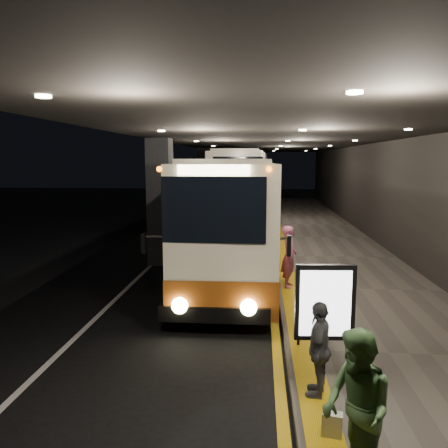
{
  "coord_description": "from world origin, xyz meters",
  "views": [
    {
      "loc": [
        2.0,
        -10.97,
        3.65
      ],
      "look_at": [
        0.88,
        2.3,
        1.7
      ],
      "focal_mm": 35.0,
      "sensor_mm": 36.0,
      "label": 1
    }
  ],
  "objects_px": {
    "passenger_waiting_green": "(357,409)",
    "stanchion_post": "(299,318)",
    "passenger_waiting_grey": "(319,349)",
    "coach_second": "(243,187)",
    "info_sign": "(325,305)",
    "bag_plain": "(332,425)",
    "passenger_boarding": "(289,257)",
    "coach_main": "(232,220)"
  },
  "relations": [
    {
      "from": "passenger_waiting_green",
      "to": "stanchion_post",
      "type": "distance_m",
      "value": 3.6
    },
    {
      "from": "passenger_waiting_green",
      "to": "passenger_waiting_grey",
      "type": "bearing_deg",
      "value": 168.45
    },
    {
      "from": "coach_second",
      "to": "passenger_waiting_green",
      "type": "distance_m",
      "value": 22.94
    },
    {
      "from": "info_sign",
      "to": "stanchion_post",
      "type": "relative_size",
      "value": 1.76
    },
    {
      "from": "passenger_waiting_grey",
      "to": "bag_plain",
      "type": "xyz_separation_m",
      "value": [
        0.05,
        -1.0,
        -0.57
      ]
    },
    {
      "from": "passenger_boarding",
      "to": "info_sign",
      "type": "xyz_separation_m",
      "value": [
        0.2,
        -5.35,
        0.45
      ]
    },
    {
      "from": "passenger_waiting_grey",
      "to": "bag_plain",
      "type": "relative_size",
      "value": 4.6
    },
    {
      "from": "passenger_waiting_grey",
      "to": "passenger_waiting_green",
      "type": "bearing_deg",
      "value": 18.75
    },
    {
      "from": "info_sign",
      "to": "stanchion_post",
      "type": "height_order",
      "value": "info_sign"
    },
    {
      "from": "bag_plain",
      "to": "info_sign",
      "type": "height_order",
      "value": "info_sign"
    },
    {
      "from": "coach_second",
      "to": "bag_plain",
      "type": "bearing_deg",
      "value": -82.77
    },
    {
      "from": "info_sign",
      "to": "stanchion_post",
      "type": "bearing_deg",
      "value": 95.92
    },
    {
      "from": "coach_second",
      "to": "stanchion_post",
      "type": "height_order",
      "value": "coach_second"
    },
    {
      "from": "coach_main",
      "to": "passenger_boarding",
      "type": "height_order",
      "value": "coach_main"
    },
    {
      "from": "info_sign",
      "to": "stanchion_post",
      "type": "distance_m",
      "value": 1.68
    },
    {
      "from": "coach_main",
      "to": "coach_second",
      "type": "height_order",
      "value": "coach_second"
    },
    {
      "from": "coach_second",
      "to": "info_sign",
      "type": "height_order",
      "value": "coach_second"
    },
    {
      "from": "passenger_waiting_green",
      "to": "bag_plain",
      "type": "height_order",
      "value": "passenger_waiting_green"
    },
    {
      "from": "passenger_waiting_green",
      "to": "info_sign",
      "type": "height_order",
      "value": "info_sign"
    },
    {
      "from": "passenger_boarding",
      "to": "coach_second",
      "type": "bearing_deg",
      "value": 14.03
    },
    {
      "from": "coach_second",
      "to": "passenger_waiting_grey",
      "type": "height_order",
      "value": "coach_second"
    },
    {
      "from": "coach_main",
      "to": "info_sign",
      "type": "xyz_separation_m",
      "value": [
        1.92,
        -7.61,
        -0.25
      ]
    },
    {
      "from": "coach_second",
      "to": "stanchion_post",
      "type": "bearing_deg",
      "value": -82.59
    },
    {
      "from": "info_sign",
      "to": "coach_second",
      "type": "bearing_deg",
      "value": 92.05
    },
    {
      "from": "bag_plain",
      "to": "stanchion_post",
      "type": "distance_m",
      "value": 2.81
    },
    {
      "from": "passenger_boarding",
      "to": "bag_plain",
      "type": "height_order",
      "value": "passenger_boarding"
    },
    {
      "from": "passenger_waiting_grey",
      "to": "coach_second",
      "type": "bearing_deg",
      "value": -160.84
    },
    {
      "from": "coach_second",
      "to": "info_sign",
      "type": "distance_m",
      "value": 20.83
    },
    {
      "from": "passenger_boarding",
      "to": "bag_plain",
      "type": "relative_size",
      "value": 5.46
    },
    {
      "from": "passenger_waiting_green",
      "to": "info_sign",
      "type": "bearing_deg",
      "value": 164.89
    },
    {
      "from": "stanchion_post",
      "to": "bag_plain",
      "type": "bearing_deg",
      "value": -85.95
    },
    {
      "from": "coach_main",
      "to": "stanchion_post",
      "type": "distance_m",
      "value": 6.44
    },
    {
      "from": "bag_plain",
      "to": "info_sign",
      "type": "relative_size",
      "value": 0.16
    },
    {
      "from": "coach_main",
      "to": "passenger_waiting_grey",
      "type": "xyz_separation_m",
      "value": [
        1.81,
        -7.91,
        -0.84
      ]
    },
    {
      "from": "info_sign",
      "to": "stanchion_post",
      "type": "xyz_separation_m",
      "value": [
        -0.25,
        1.47,
        -0.76
      ]
    },
    {
      "from": "bag_plain",
      "to": "stanchion_post",
      "type": "xyz_separation_m",
      "value": [
        -0.2,
        2.77,
        0.39
      ]
    },
    {
      "from": "stanchion_post",
      "to": "coach_second",
      "type": "bearing_deg",
      "value": 95.48
    },
    {
      "from": "coach_main",
      "to": "passenger_waiting_grey",
      "type": "height_order",
      "value": "coach_main"
    },
    {
      "from": "coach_main",
      "to": "passenger_waiting_grey",
      "type": "relative_size",
      "value": 7.91
    },
    {
      "from": "coach_main",
      "to": "coach_second",
      "type": "bearing_deg",
      "value": 89.38
    },
    {
      "from": "passenger_boarding",
      "to": "info_sign",
      "type": "height_order",
      "value": "info_sign"
    },
    {
      "from": "coach_main",
      "to": "stanchion_post",
      "type": "height_order",
      "value": "coach_main"
    }
  ]
}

